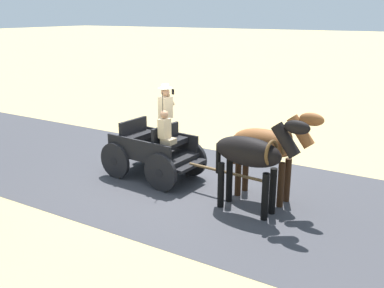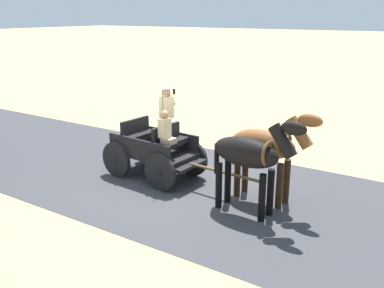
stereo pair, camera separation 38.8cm
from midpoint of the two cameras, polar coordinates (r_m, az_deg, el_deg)
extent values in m
plane|color=tan|center=(11.37, -2.31, -4.79)|extent=(200.00, 200.00, 0.00)
cube|color=#38383D|center=(11.37, -2.31, -4.77)|extent=(5.83, 160.00, 0.01)
cube|color=black|center=(11.44, -4.07, -1.15)|extent=(1.36, 2.28, 0.12)
cube|color=black|center=(11.78, -2.27, 0.83)|extent=(0.22, 2.09, 0.44)
cube|color=black|center=(10.96, -6.07, -0.50)|extent=(0.22, 2.09, 0.44)
cube|color=black|center=(10.75, 0.84, -2.89)|extent=(1.09, 0.32, 0.08)
cube|color=black|center=(12.29, -8.27, -0.88)|extent=(0.73, 0.25, 0.06)
cube|color=black|center=(10.96, -1.73, 0.13)|extent=(1.04, 0.44, 0.14)
cube|color=black|center=(11.00, -2.47, 1.40)|extent=(1.02, 0.16, 0.44)
cube|color=black|center=(11.65, -5.94, 1.09)|extent=(1.04, 0.44, 0.14)
cube|color=black|center=(11.72, -6.62, 2.27)|extent=(1.02, 0.16, 0.44)
cylinder|color=black|center=(11.52, 0.96, -1.93)|extent=(0.17, 0.96, 0.96)
cylinder|color=black|center=(11.52, 0.96, -1.93)|extent=(0.14, 0.22, 0.21)
cylinder|color=black|center=(10.57, -3.23, -3.75)|extent=(0.17, 0.96, 0.96)
cylinder|color=black|center=(10.57, -3.23, -3.75)|extent=(0.14, 0.22, 0.21)
cylinder|color=black|center=(12.45, -4.75, -0.52)|extent=(0.17, 0.96, 0.96)
cylinder|color=black|center=(12.45, -4.75, -0.52)|extent=(0.14, 0.22, 0.21)
cylinder|color=black|center=(11.57, -9.05, -2.07)|extent=(0.17, 0.96, 0.96)
cylinder|color=black|center=(11.57, -9.05, -2.07)|extent=(0.14, 0.22, 0.21)
cylinder|color=brown|center=(10.22, 5.27, -3.75)|extent=(0.22, 2.00, 0.07)
cylinder|color=black|center=(10.55, -2.79, 3.40)|extent=(0.02, 0.02, 1.30)
cylinder|color=#998466|center=(11.20, -2.35, 1.20)|extent=(0.22, 0.22, 0.90)
cube|color=tan|center=(11.02, -2.40, 4.85)|extent=(0.36, 0.24, 0.56)
sphere|color=#9E7051|center=(10.94, -2.42, 6.90)|extent=(0.22, 0.22, 0.22)
cylinder|color=beige|center=(10.93, -2.43, 7.41)|extent=(0.36, 0.36, 0.01)
cylinder|color=beige|center=(10.92, -2.43, 7.67)|extent=(0.20, 0.20, 0.10)
cylinder|color=tan|center=(11.10, -1.65, 5.89)|extent=(0.27, 0.10, 0.32)
cube|color=black|center=(11.09, -1.38, 6.94)|extent=(0.03, 0.07, 0.14)
cube|color=#998466|center=(10.66, -2.08, 0.43)|extent=(0.30, 0.34, 0.14)
cube|color=tan|center=(10.65, -2.60, 2.14)|extent=(0.31, 0.22, 0.48)
sphere|color=#9E7051|center=(10.56, -2.63, 3.97)|extent=(0.20, 0.20, 0.20)
ellipsoid|color=brown|center=(9.93, 10.52, 0.04)|extent=(0.68, 1.60, 0.64)
cylinder|color=black|center=(10.15, 13.48, -4.83)|extent=(0.15, 0.15, 1.05)
cylinder|color=black|center=(9.84, 12.59, -5.48)|extent=(0.15, 0.15, 1.05)
cylinder|color=black|center=(10.60, 8.10, -3.57)|extent=(0.15, 0.15, 1.05)
cylinder|color=black|center=(10.30, 7.10, -4.15)|extent=(0.15, 0.15, 1.05)
cylinder|color=brown|center=(9.49, 15.16, 1.45)|extent=(0.31, 0.67, 0.73)
ellipsoid|color=brown|center=(9.34, 16.54, 3.00)|extent=(0.26, 0.56, 0.28)
cube|color=black|center=(9.49, 15.07, 1.68)|extent=(0.10, 0.51, 0.56)
cylinder|color=black|center=(10.36, 6.79, -0.82)|extent=(0.11, 0.11, 0.70)
torus|color=brown|center=(9.69, 13.40, -0.08)|extent=(0.55, 0.11, 0.55)
ellipsoid|color=black|center=(9.27, 8.28, -1.09)|extent=(0.69, 1.60, 0.64)
cylinder|color=black|center=(9.48, 11.49, -6.31)|extent=(0.15, 0.15, 1.05)
cylinder|color=black|center=(9.18, 10.46, -7.04)|extent=(0.15, 0.15, 1.05)
cylinder|color=black|center=(9.96, 5.88, -4.86)|extent=(0.15, 0.15, 1.05)
cylinder|color=black|center=(9.68, 4.72, -5.50)|extent=(0.15, 0.15, 1.05)
cylinder|color=black|center=(8.78, 13.15, 0.35)|extent=(0.32, 0.67, 0.73)
ellipsoid|color=black|center=(8.62, 14.61, 2.01)|extent=(0.27, 0.56, 0.28)
cube|color=black|center=(8.78, 13.05, 0.60)|extent=(0.10, 0.51, 0.56)
cylinder|color=black|center=(9.73, 4.43, -1.95)|extent=(0.11, 0.11, 0.70)
torus|color=brown|center=(9.00, 11.31, -1.27)|extent=(0.55, 0.12, 0.55)
camera|label=1|loc=(0.19, -88.96, 0.32)|focal=40.29mm
camera|label=2|loc=(0.19, 91.04, -0.32)|focal=40.29mm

